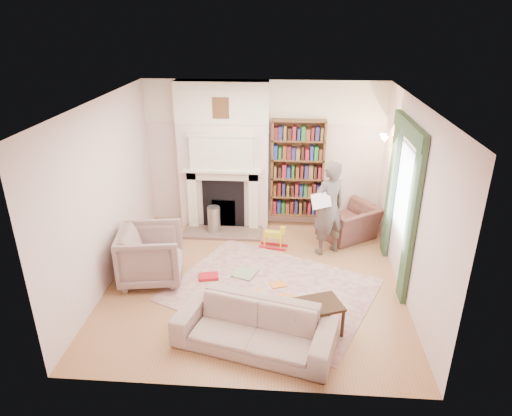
# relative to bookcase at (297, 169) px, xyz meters

# --- Properties ---
(floor) EXTENTS (4.50, 4.50, 0.00)m
(floor) POSITION_rel_bookcase_xyz_m (-0.65, -2.12, -1.18)
(floor) COLOR #99643D
(floor) RESTS_ON ground
(ceiling) EXTENTS (4.50, 4.50, 0.00)m
(ceiling) POSITION_rel_bookcase_xyz_m (-0.65, -2.12, 1.62)
(ceiling) COLOR white
(ceiling) RESTS_ON wall_back
(wall_back) EXTENTS (4.50, 0.00, 4.50)m
(wall_back) POSITION_rel_bookcase_xyz_m (-0.65, 0.13, 0.22)
(wall_back) COLOR white
(wall_back) RESTS_ON floor
(wall_front) EXTENTS (4.50, 0.00, 4.50)m
(wall_front) POSITION_rel_bookcase_xyz_m (-0.65, -4.37, 0.22)
(wall_front) COLOR white
(wall_front) RESTS_ON floor
(wall_left) EXTENTS (0.00, 4.50, 4.50)m
(wall_left) POSITION_rel_bookcase_xyz_m (-2.90, -2.12, 0.22)
(wall_left) COLOR white
(wall_left) RESTS_ON floor
(wall_right) EXTENTS (0.00, 4.50, 4.50)m
(wall_right) POSITION_rel_bookcase_xyz_m (1.60, -2.12, 0.22)
(wall_right) COLOR white
(wall_right) RESTS_ON floor
(fireplace) EXTENTS (1.70, 0.58, 2.80)m
(fireplace) POSITION_rel_bookcase_xyz_m (-1.40, -0.07, 0.21)
(fireplace) COLOR white
(fireplace) RESTS_ON floor
(bookcase) EXTENTS (1.00, 0.24, 1.85)m
(bookcase) POSITION_rel_bookcase_xyz_m (0.00, 0.00, 0.00)
(bookcase) COLOR brown
(bookcase) RESTS_ON floor
(window) EXTENTS (0.02, 0.90, 1.30)m
(window) POSITION_rel_bookcase_xyz_m (1.58, -1.72, 0.27)
(window) COLOR silver
(window) RESTS_ON wall_right
(curtain_left) EXTENTS (0.07, 0.32, 2.40)m
(curtain_left) POSITION_rel_bookcase_xyz_m (1.55, -2.42, 0.02)
(curtain_left) COLOR #2F442C
(curtain_left) RESTS_ON floor
(curtain_right) EXTENTS (0.07, 0.32, 2.40)m
(curtain_right) POSITION_rel_bookcase_xyz_m (1.55, -1.02, 0.02)
(curtain_right) COLOR #2F442C
(curtain_right) RESTS_ON floor
(pelmet) EXTENTS (0.09, 1.70, 0.24)m
(pelmet) POSITION_rel_bookcase_xyz_m (1.54, -1.72, 1.20)
(pelmet) COLOR #2F442C
(pelmet) RESTS_ON wall_right
(wall_sconce) EXTENTS (0.20, 0.24, 0.24)m
(wall_sconce) POSITION_rel_bookcase_xyz_m (1.38, -0.62, 0.72)
(wall_sconce) COLOR gold
(wall_sconce) RESTS_ON wall_right
(rug) EXTENTS (3.55, 3.22, 0.01)m
(rug) POSITION_rel_bookcase_xyz_m (-0.38, -2.37, -1.17)
(rug) COLOR beige
(rug) RESTS_ON floor
(armchair_reading) EXTENTS (1.27, 1.24, 0.63)m
(armchair_reading) POSITION_rel_bookcase_xyz_m (0.98, -0.49, -0.86)
(armchair_reading) COLOR #4D292A
(armchair_reading) RESTS_ON floor
(armchair_left) EXTENTS (1.09, 1.07, 0.87)m
(armchair_left) POSITION_rel_bookcase_xyz_m (-2.27, -2.18, -0.74)
(armchair_left) COLOR gray
(armchair_left) RESTS_ON floor
(sofa) EXTENTS (2.13, 1.26, 0.58)m
(sofa) POSITION_rel_bookcase_xyz_m (-0.54, -3.65, -0.88)
(sofa) COLOR #B9AD99
(sofa) RESTS_ON floor
(man_reading) EXTENTS (0.73, 0.66, 1.69)m
(man_reading) POSITION_rel_bookcase_xyz_m (0.53, -1.09, -0.33)
(man_reading) COLOR #504640
(man_reading) RESTS_ON floor
(newspaper) EXTENTS (0.37, 0.28, 0.25)m
(newspaper) POSITION_rel_bookcase_xyz_m (0.38, -1.29, -0.11)
(newspaper) COLOR white
(newspaper) RESTS_ON man_reading
(coffee_table) EXTENTS (0.81, 0.67, 0.45)m
(coffee_table) POSITION_rel_bookcase_xyz_m (0.22, -3.32, -0.95)
(coffee_table) COLOR #362313
(coffee_table) RESTS_ON floor
(paraffin_heater) EXTENTS (0.30, 0.30, 0.55)m
(paraffin_heater) POSITION_rel_bookcase_xyz_m (-1.55, -0.51, -0.90)
(paraffin_heater) COLOR #97999E
(paraffin_heater) RESTS_ON floor
(rocking_horse) EXTENTS (0.52, 0.28, 0.43)m
(rocking_horse) POSITION_rel_bookcase_xyz_m (-0.40, -1.00, -0.96)
(rocking_horse) COLOR gold
(rocking_horse) RESTS_ON rug
(board_game) EXTENTS (0.44, 0.44, 0.03)m
(board_game) POSITION_rel_bookcase_xyz_m (-0.82, -1.96, -1.15)
(board_game) COLOR #E3DF50
(board_game) RESTS_ON rug
(game_box_lid) EXTENTS (0.35, 0.27, 0.05)m
(game_box_lid) POSITION_rel_bookcase_xyz_m (-1.39, -2.11, -1.14)
(game_box_lid) COLOR #AB131F
(game_box_lid) RESTS_ON rug
(comic_annuals) EXTENTS (0.73, 0.59, 0.02)m
(comic_annuals) POSITION_rel_bookcase_xyz_m (-0.36, -2.45, -1.16)
(comic_annuals) COLOR red
(comic_annuals) RESTS_ON rug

